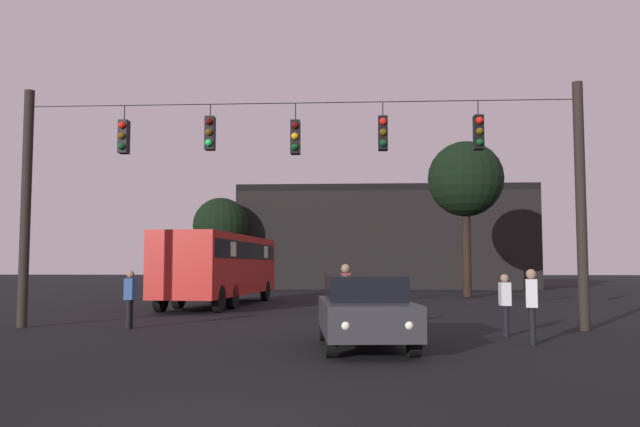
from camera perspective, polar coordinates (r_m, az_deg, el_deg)
ground_plane at (r=31.64m, az=0.21°, el=-7.61°), size 168.00×168.00×0.00m
overhead_signal_span at (r=18.44m, az=-2.02°, el=2.73°), size 15.74×0.44×6.76m
city_bus at (r=29.07m, az=-8.51°, el=-4.16°), size 3.28×11.15×3.00m
car_near_right at (r=14.29m, az=3.85°, el=-8.27°), size 2.21×4.46×1.52m
pedestrian_crossing_left at (r=17.05m, az=15.62°, el=-7.31°), size 0.24×0.36×1.53m
pedestrian_crossing_center at (r=19.21m, az=-16.02°, el=-6.82°), size 0.24×0.36×1.60m
pedestrian_crossing_right at (r=17.53m, az=2.22°, el=-6.85°), size 0.28×0.38×1.78m
pedestrian_near_bus at (r=15.44m, az=17.74°, el=-7.26°), size 0.31×0.40×1.66m
corner_building at (r=53.41m, az=5.47°, el=-2.26°), size 21.56×12.95×7.52m
tree_left_silhouette at (r=37.63m, az=12.41°, el=2.84°), size 4.18×4.18×8.59m
tree_behind_building at (r=46.65m, az=-8.52°, el=-1.04°), size 3.87×3.87×6.42m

